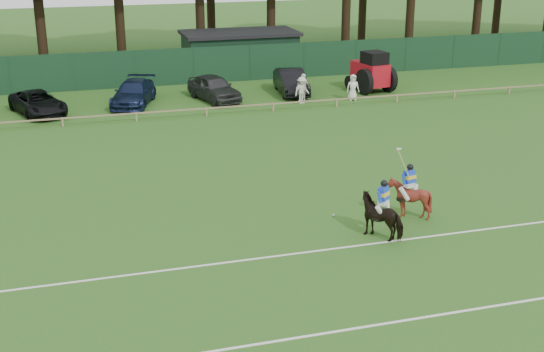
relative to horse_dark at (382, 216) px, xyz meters
name	(u,v)px	position (x,y,z in m)	size (l,w,h in m)	color
ground	(283,242)	(-3.54, 0.46, -0.76)	(160.00, 160.00, 0.00)	#1E4C14
horse_dark	(382,216)	(0.00, 0.00, 0.00)	(0.82, 1.80, 1.52)	black
horse_chestnut	(408,198)	(1.67, 1.34, 0.01)	(1.23, 1.39, 1.53)	maroon
suv_black	(38,103)	(-11.80, 21.65, -0.09)	(2.22, 4.81, 1.34)	black
sedan_navy	(134,93)	(-6.24, 22.40, -0.03)	(2.05, 5.03, 1.46)	#131E3D
hatch_grey	(214,88)	(-1.27, 22.21, 0.03)	(1.87, 4.66, 1.59)	#313234
estate_black	(291,82)	(3.93, 22.62, 0.02)	(1.65, 4.74, 1.56)	black
spectator_left	(302,90)	(3.72, 19.85, 0.07)	(1.07, 0.62, 1.66)	beige
spectator_mid	(303,88)	(3.87, 20.11, 0.14)	(1.06, 0.44, 1.80)	white
spectator_right	(353,87)	(7.05, 19.77, 0.06)	(0.80, 0.52, 1.63)	silver
rider_dark	(384,198)	(0.01, -0.01, 0.70)	(0.81, 0.70, 1.41)	silver
rider_chestnut	(410,180)	(1.67, 1.32, 0.72)	(0.97, 0.51, 2.05)	silver
polo_ball	(333,215)	(-0.98, 2.21, -0.71)	(0.09, 0.09, 0.09)	silver
pitch_lines	(317,288)	(-3.54, -3.04, -0.75)	(60.00, 5.10, 0.01)	silver
pitch_rail	(189,110)	(-3.54, 18.46, -0.31)	(62.10, 0.10, 0.50)	#997F5B
perimeter_fence	(165,67)	(-3.54, 27.46, 0.49)	(92.08, 0.08, 2.50)	#14351E
utility_shed	(240,52)	(2.46, 30.46, 0.78)	(8.40, 4.40, 3.04)	#14331E
tree_row	(176,63)	(-1.54, 35.46, -0.76)	(96.00, 12.00, 21.00)	#26561C
tractor	(372,72)	(9.20, 21.79, 0.50)	(2.61, 3.47, 2.65)	#B6101E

